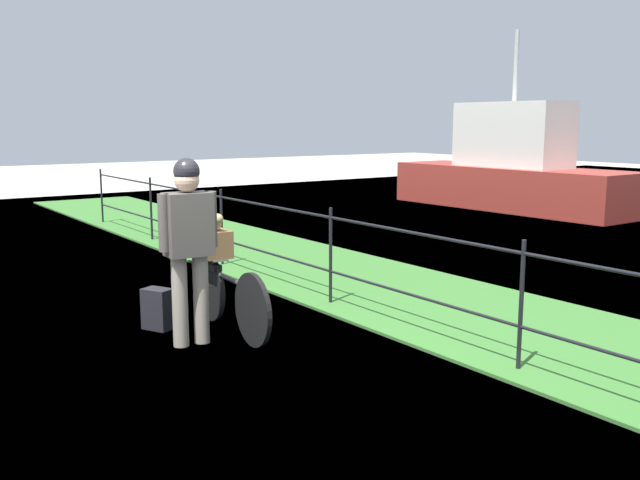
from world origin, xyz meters
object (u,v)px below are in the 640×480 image
Objects in this scene: backpack_on_paving at (158,309)px; terrier_dog at (214,223)px; wooden_crate at (213,244)px; moored_boat_mid at (511,171)px; bicycle_main at (229,296)px; mooring_bollard at (178,248)px; cyclist_person at (189,235)px.

terrier_dog is at bearing 47.77° from backpack_on_paving.
wooden_crate is 0.88× the size of backpack_on_paving.
terrier_dog is 10.95m from moored_boat_mid.
wooden_crate is (-0.36, 0.02, 0.45)m from bicycle_main.
bicycle_main is 3.34× the size of mooring_bollard.
bicycle_main is 4.71× the size of wooden_crate.
backpack_on_paving is at bearing -106.08° from terrier_dog.
wooden_crate is at bearing 176.04° from bicycle_main.
cyclist_person is 0.28× the size of moored_boat_mid.
mooring_bollard reaches higher than backpack_on_paving.
bicycle_main is 0.81m from cyclist_person.
cyclist_person reaches higher than terrier_dog.
terrier_dog is at bearing 176.04° from bicycle_main.
terrier_dog is 3.09m from mooring_bollard.
moored_boat_mid is at bearing 86.78° from backpack_on_paving.
bicycle_main is at bearing -63.69° from moored_boat_mid.
moored_boat_mid reaches higher than terrier_dog.
bicycle_main is 5.21× the size of terrier_dog.
terrier_dog reaches higher than wooden_crate.
bicycle_main is 4.16× the size of backpack_on_paving.
wooden_crate is 0.72m from cyclist_person.
bicycle_main is at bearing 106.40° from cyclist_person.
wooden_crate is 3.02m from mooring_bollard.
backpack_on_paving is at bearing -133.17° from bicycle_main.
mooring_bollard is (-2.71, 1.41, 0.05)m from backpack_on_paving.
wooden_crate is 0.83m from backpack_on_paving.
cyclist_person is 3.37× the size of mooring_bollard.
terrier_dog is at bearing -3.96° from wooden_crate.
bicycle_main is 3.32m from mooring_bollard.
bicycle_main is at bearing -3.96° from terrier_dog.
moored_boat_mid reaches higher than wooden_crate.
mooring_bollard is 9.26m from moored_boat_mid.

